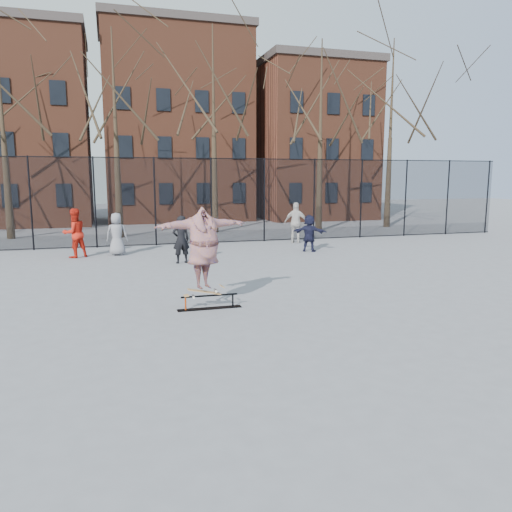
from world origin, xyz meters
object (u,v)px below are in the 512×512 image
object	(u,v)px
bystander_black	(181,239)
bystander_red	(74,233)
skate_rail	(210,303)
bystander_white	(296,223)
skater	(204,251)
bystander_grey	(117,234)
skateboard	(204,293)
bystander_navy	(309,233)

from	to	relation	value
bystander_black	bystander_red	xyz separation A→B (m)	(-3.80, 2.45, 0.09)
bystander_black	bystander_red	world-z (taller)	bystander_red
skate_rail	bystander_white	size ratio (longest dim) A/B	0.81
skater	bystander_black	size ratio (longest dim) A/B	1.36
bystander_grey	bystander_red	size ratio (longest dim) A/B	0.90
skateboard	bystander_red	world-z (taller)	bystander_red
bystander_grey	bystander_navy	size ratio (longest dim) A/B	1.10
bystander_red	bystander_navy	distance (m)	9.44
skate_rail	bystander_navy	distance (m)	9.84
skate_rail	skater	world-z (taller)	skater
skater	bystander_navy	distance (m)	9.91
skateboard	bystander_navy	distance (m)	9.90
bystander_navy	bystander_grey	bearing A→B (deg)	25.24
skater	bystander_grey	xyz separation A→B (m)	(-1.83, 9.11, -0.55)
bystander_black	bystander_white	xyz separation A→B (m)	(6.03, 4.06, 0.09)
bystander_white	bystander_black	bearing A→B (deg)	63.86
bystander_red	bystander_navy	world-z (taller)	bystander_red
skate_rail	skater	xyz separation A→B (m)	(-0.12, 0.00, 1.27)
bystander_grey	bystander_black	bearing A→B (deg)	136.36
skateboard	bystander_navy	bearing A→B (deg)	52.99
skater	bystander_white	world-z (taller)	skater
skate_rail	bystander_red	distance (m)	9.71
bystander_navy	bystander_black	bearing A→B (deg)	47.65
skater	bystander_grey	distance (m)	9.31
bystander_red	bystander_navy	size ratio (longest dim) A/B	1.23
skate_rail	skateboard	bearing A→B (deg)	180.00
bystander_black	bystander_navy	distance (m)	5.74
bystander_red	bystander_grey	bearing A→B (deg)	154.89
skater	bystander_grey	world-z (taller)	skater
bystander_red	bystander_white	size ratio (longest dim) A/B	0.99
bystander_grey	bystander_navy	distance (m)	7.88
skater	bystander_grey	size ratio (longest dim) A/B	1.38
skate_rail	bystander_red	size ratio (longest dim) A/B	0.81
bystander_white	bystander_red	bearing A→B (deg)	39.22
skate_rail	bystander_black	xyz separation A→B (m)	(0.25, 6.55, 0.74)
bystander_white	bystander_navy	size ratio (longest dim) A/B	1.24
bystander_white	skateboard	bearing A→B (deg)	88.77
skate_rail	bystander_navy	size ratio (longest dim) A/B	1.00
bystander_black	bystander_white	bearing A→B (deg)	-155.43
bystander_black	bystander_grey	bearing A→B (deg)	-58.58
bystander_black	skater	bearing A→B (deg)	77.30
bystander_grey	bystander_white	xyz separation A→B (m)	(8.24, 1.51, 0.11)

